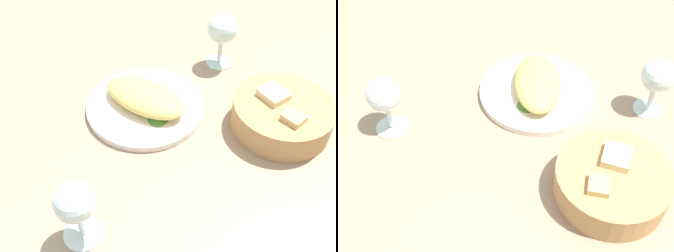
% 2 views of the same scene
% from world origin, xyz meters
% --- Properties ---
extents(ground_plane, '(1.40, 1.40, 0.02)m').
position_xyz_m(ground_plane, '(0.00, 0.00, -0.01)').
color(ground_plane, '#A18269').
extents(plate, '(0.24, 0.24, 0.01)m').
position_xyz_m(plate, '(-0.01, -0.03, 0.01)').
color(plate, silver).
rests_on(plate, ground_plane).
extents(omelette, '(0.20, 0.18, 0.04)m').
position_xyz_m(omelette, '(-0.01, -0.03, 0.03)').
color(omelette, '#E2C260').
rests_on(omelette, plate).
extents(lettuce_garnish, '(0.04, 0.04, 0.01)m').
position_xyz_m(lettuce_garnish, '(0.04, -0.02, 0.02)').
color(lettuce_garnish, '#4B7B30').
rests_on(lettuce_garnish, plate).
extents(bread_basket, '(0.20, 0.20, 0.07)m').
position_xyz_m(bread_basket, '(0.13, 0.20, 0.03)').
color(bread_basket, tan).
rests_on(bread_basket, ground_plane).
extents(wine_glass_near, '(0.06, 0.06, 0.12)m').
position_xyz_m(wine_glass_near, '(0.23, -0.22, 0.08)').
color(wine_glass_near, silver).
rests_on(wine_glass_near, ground_plane).
extents(wine_glass_far, '(0.07, 0.07, 0.12)m').
position_xyz_m(wine_glass_far, '(-0.10, 0.19, 0.08)').
color(wine_glass_far, silver).
rests_on(wine_glass_far, ground_plane).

